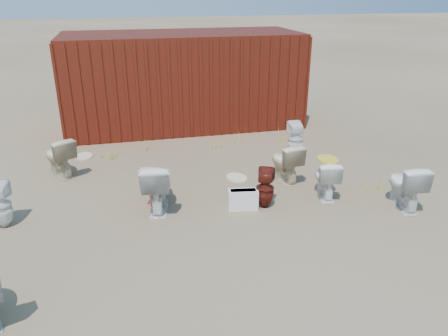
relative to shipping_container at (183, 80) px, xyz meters
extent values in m
plane|color=brown|center=(0.00, -5.20, -1.20)|extent=(100.00, 100.00, 0.00)
cube|color=#53100D|center=(0.00, 0.00, 0.00)|extent=(6.00, 2.40, 2.40)
imported|color=#EF988A|center=(-1.19, -4.50, -0.83)|extent=(0.61, 0.81, 0.74)
imported|color=white|center=(-1.19, -4.82, -0.77)|extent=(0.62, 0.91, 0.85)
imported|color=#5A170F|center=(0.58, -5.14, -0.86)|extent=(0.41, 0.42, 0.68)
imported|color=white|center=(2.86, -5.71, -0.80)|extent=(0.53, 0.83, 0.80)
imported|color=white|center=(-3.60, -4.81, -0.84)|extent=(0.35, 0.35, 0.73)
imported|color=#C7B591|center=(-2.92, -2.94, -0.80)|extent=(0.78, 0.90, 0.80)
imported|color=beige|center=(1.30, -4.21, -0.81)|extent=(0.54, 0.82, 0.78)
imported|color=white|center=(1.75, -5.02, -0.85)|extent=(0.52, 0.75, 0.70)
imported|color=white|center=(2.00, -2.99, -0.81)|extent=(0.36, 0.36, 0.77)
ellipsoid|color=gold|center=(1.75, -5.02, -0.49)|extent=(0.35, 0.44, 0.02)
cube|color=white|center=(0.20, -5.14, -1.02)|extent=(0.52, 0.27, 0.35)
ellipsoid|color=beige|center=(0.43, -3.89, -1.19)|extent=(0.48, 0.57, 0.02)
ellipsoid|color=beige|center=(-2.55, -1.96, -1.19)|extent=(0.40, 0.50, 0.02)
cone|color=#A48F41|center=(-2.04, -2.25, -1.06)|extent=(0.36, 0.36, 0.29)
cone|color=#A48F41|center=(0.44, -2.22, -1.07)|extent=(0.32, 0.32, 0.26)
cone|color=#A48F41|center=(2.13, -2.06, -1.04)|extent=(0.36, 0.36, 0.33)
cone|color=#A48F41|center=(-1.17, -1.80, -1.06)|extent=(0.30, 0.30, 0.27)
cone|color=#A48F41|center=(1.03, -1.89, -1.05)|extent=(0.34, 0.34, 0.30)
cone|color=#A48F41|center=(2.74, -5.00, -1.08)|extent=(0.28, 0.28, 0.24)
camera|label=1|loc=(-1.65, -11.43, 2.29)|focal=35.00mm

